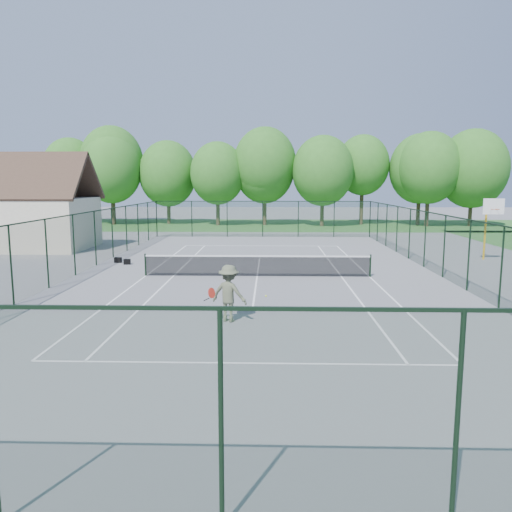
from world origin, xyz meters
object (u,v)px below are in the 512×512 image
Objects in this scene: basketball_goal at (490,217)px; tennis_player at (229,293)px; sports_bag_a at (118,260)px; tennis_net at (257,265)px.

basketball_goal is 19.47m from tennis_player.
basketball_goal is 21.65m from sports_bag_a.
tennis_player is (-0.72, -8.01, 0.37)m from tennis_net.
sports_bag_a is at bearing -176.44° from basketball_goal.
basketball_goal is (13.39, 5.31, 1.99)m from tennis_net.
tennis_net is at bearing -158.38° from basketball_goal.
tennis_player reaches higher than sports_bag_a.
sports_bag_a is (-8.08, 3.97, -0.42)m from tennis_net.
sports_bag_a is 0.18× the size of tennis_player.
sports_bag_a is 14.08m from tennis_player.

